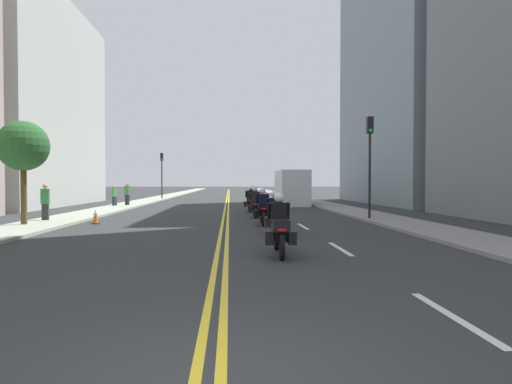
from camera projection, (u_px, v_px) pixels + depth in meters
The scene contains 22 objects.
ground_plane at pixel (228, 198), 51.56m from camera, with size 264.00×264.00×0.00m, color #2D2F30.
sidewalk_left at pixel (163, 197), 51.07m from camera, with size 2.53×144.00×0.12m, color #99A48E.
sidewalk_right at pixel (292, 197), 52.04m from camera, with size 2.53×144.00×0.12m, color gray.
centreline_yellow_inner at pixel (227, 198), 51.55m from camera, with size 0.12×132.00×0.01m, color yellow.
centreline_yellow_outer at pixel (229, 198), 51.56m from camera, with size 0.12×132.00×0.01m, color yellow.
lane_dashes_white at pixel (269, 206), 32.80m from camera, with size 0.14×56.40×0.01m.
building_left_1 at pixel (25, 104), 33.90m from camera, with size 7.50×17.70×16.29m.
building_right_1 at pixel (406, 55), 37.51m from camera, with size 6.87×18.77×26.31m.
motorcycle_0 at pixel (279, 229), 10.76m from camera, with size 0.77×2.22×1.61m.
motorcycle_1 at pixel (275, 217), 14.96m from camera, with size 0.77×2.19×1.57m.
motorcycle_2 at pixel (263, 210), 18.61m from camera, with size 0.77×2.25×1.62m.
motorcycle_3 at pixel (255, 205), 22.46m from camera, with size 0.77×2.26×1.63m.
motorcycle_4 at pixel (250, 202), 26.64m from camera, with size 0.78×2.23×1.60m.
motorcycle_5 at pixel (253, 199), 30.57m from camera, with size 0.78×2.20×1.63m.
traffic_cone_0 at pixel (95, 216), 18.97m from camera, with size 0.33×0.33×0.66m.
traffic_light_near at pixel (370, 150), 20.49m from camera, with size 0.28×0.38×5.02m.
traffic_light_far at pixel (162, 168), 45.05m from camera, with size 0.28×0.38×4.96m.
pedestrian_0 at pixel (114, 196), 31.73m from camera, with size 0.37×0.42×1.65m.
pedestrian_1 at pixel (45, 203), 19.57m from camera, with size 0.39×0.26×1.79m.
pedestrian_2 at pixel (127, 194), 32.65m from camera, with size 0.41×0.33×1.82m.
street_tree_0 at pixel (23, 147), 17.54m from camera, with size 2.06×2.06×4.40m.
parked_truck at pixel (291, 189), 34.52m from camera, with size 2.20×6.50×2.80m.
Camera 1 is at (0.21, -3.64, 1.86)m, focal length 29.78 mm.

